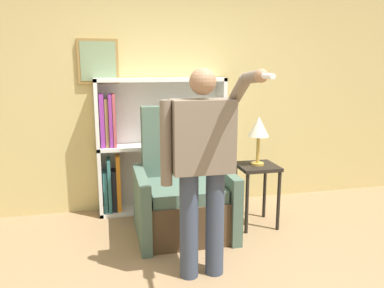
{
  "coord_description": "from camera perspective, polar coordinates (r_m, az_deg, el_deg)",
  "views": [
    {
      "loc": [
        -0.82,
        -2.37,
        1.68
      ],
      "look_at": [
        -0.09,
        0.73,
        1.02
      ],
      "focal_mm": 35.0,
      "sensor_mm": 36.0,
      "label": 1
    }
  ],
  "objects": [
    {
      "name": "wall_back",
      "position": [
        4.49,
        -2.8,
        8.12
      ],
      "size": [
        8.0,
        0.11,
        2.8
      ],
      "color": "tan",
      "rests_on": "ground_plane"
    },
    {
      "name": "bookcase",
      "position": [
        4.38,
        -6.49,
        -0.61
      ],
      "size": [
        1.48,
        0.28,
        1.56
      ],
      "color": "white",
      "rests_on": "ground_plane"
    },
    {
      "name": "person_standing",
      "position": [
        2.89,
        1.61,
        -2.54
      ],
      "size": [
        0.62,
        0.78,
        1.68
      ],
      "color": "#384256",
      "rests_on": "ground_plane"
    },
    {
      "name": "side_table",
      "position": [
        4.03,
        9.86,
        -5.04
      ],
      "size": [
        0.41,
        0.41,
        0.67
      ],
      "color": "black",
      "rests_on": "ground_plane"
    },
    {
      "name": "table_lamp",
      "position": [
        3.92,
        10.13,
        2.28
      ],
      "size": [
        0.22,
        0.22,
        0.51
      ],
      "color": "gold",
      "rests_on": "side_table"
    },
    {
      "name": "armchair",
      "position": [
        3.87,
        -1.47,
        -7.76
      ],
      "size": [
        0.95,
        0.85,
        1.28
      ],
      "color": "#4C3823",
      "rests_on": "ground_plane"
    }
  ]
}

